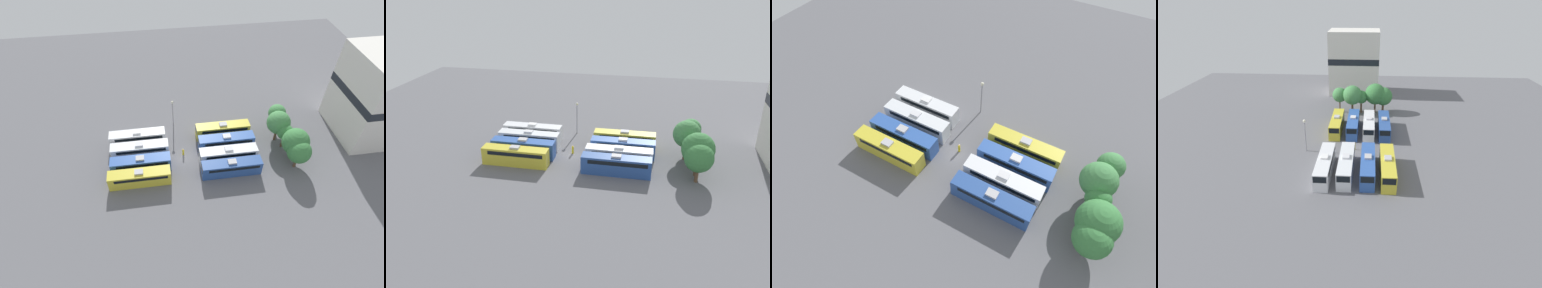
{
  "view_description": "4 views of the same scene",
  "coord_description": "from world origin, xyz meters",
  "views": [
    {
      "loc": [
        40.9,
        -4.14,
        46.22
      ],
      "look_at": [
        -1.94,
        1.97,
        1.75
      ],
      "focal_mm": 28.0,
      "sensor_mm": 36.0,
      "label": 1
    },
    {
      "loc": [
        60.39,
        13.09,
        30.96
      ],
      "look_at": [
        -0.02,
        1.13,
        2.43
      ],
      "focal_mm": 35.0,
      "sensor_mm": 36.0,
      "label": 2
    },
    {
      "loc": [
        24.22,
        15.12,
        38.35
      ],
      "look_at": [
        -0.52,
        1.06,
        2.86
      ],
      "focal_mm": 28.0,
      "sensor_mm": 36.0,
      "label": 3
    },
    {
      "loc": [
        1.84,
        -53.25,
        28.46
      ],
      "look_at": [
        -1.74,
        -0.36,
        1.41
      ],
      "focal_mm": 28.0,
      "sensor_mm": 36.0,
      "label": 4
    }
  ],
  "objects": [
    {
      "name": "bus_3",
      "position": [
        5.3,
        -8.91,
        1.73
      ],
      "size": [
        2.47,
        11.65,
        3.5
      ],
      "color": "gold",
      "rests_on": "ground_plane"
    },
    {
      "name": "tree_2",
      "position": [
        -0.26,
        20.91,
        4.18
      ],
      "size": [
        3.34,
        3.34,
        5.91
      ],
      "color": "brown",
      "rests_on": "ground_plane"
    },
    {
      "name": "bus_6",
      "position": [
        1.89,
        8.8,
        1.73
      ],
      "size": [
        2.47,
        11.65,
        3.5
      ],
      "color": "silver",
      "rests_on": "ground_plane"
    },
    {
      "name": "bus_7",
      "position": [
        5.28,
        8.68,
        1.73
      ],
      "size": [
        2.47,
        11.65,
        3.5
      ],
      "color": "#284C93",
      "rests_on": "ground_plane"
    },
    {
      "name": "tree_3",
      "position": [
        3.33,
        21.57,
        4.88
      ],
      "size": [
        5.38,
        5.38,
        7.58
      ],
      "color": "brown",
      "rests_on": "ground_plane"
    },
    {
      "name": "bus_0",
      "position": [
        -5.49,
        -9.14,
        1.73
      ],
      "size": [
        2.47,
        11.65,
        3.5
      ],
      "color": "silver",
      "rests_on": "ground_plane"
    },
    {
      "name": "light_pole",
      "position": [
        -10.44,
        -1.15,
        4.66
      ],
      "size": [
        0.6,
        0.6,
        6.73
      ],
      "color": "gray",
      "rests_on": "ground_plane"
    },
    {
      "name": "tree_1",
      "position": [
        -2.51,
        20.18,
        4.91
      ],
      "size": [
        4.89,
        4.89,
        7.38
      ],
      "color": "brown",
      "rests_on": "ground_plane"
    },
    {
      "name": "tree_0",
      "position": [
        -5.85,
        21.1,
        4.61
      ],
      "size": [
        3.78,
        3.78,
        6.53
      ],
      "color": "brown",
      "rests_on": "ground_plane"
    },
    {
      "name": "ground_plane",
      "position": [
        0.0,
        0.0,
        0.0
      ],
      "size": [
        119.9,
        119.9,
        0.0
      ],
      "primitive_type": "plane",
      "color": "slate"
    },
    {
      "name": "bus_5",
      "position": [
        -1.67,
        9.17,
        1.73
      ],
      "size": [
        2.47,
        11.65,
        3.5
      ],
      "color": "#2D56A8",
      "rests_on": "ground_plane"
    },
    {
      "name": "bus_4",
      "position": [
        -5.35,
        9.19,
        1.73
      ],
      "size": [
        2.47,
        11.65,
        3.5
      ],
      "color": "gold",
      "rests_on": "ground_plane"
    },
    {
      "name": "tree_4",
      "position": [
        5.42,
        21.59,
        4.29
      ],
      "size": [
        4.65,
        4.65,
        6.64
      ],
      "color": "brown",
      "rests_on": "ground_plane"
    },
    {
      "name": "bus_2",
      "position": [
        1.91,
        -8.62,
        1.73
      ],
      "size": [
        2.47,
        11.65,
        3.5
      ],
      "color": "#2D56A8",
      "rests_on": "ground_plane"
    },
    {
      "name": "bus_1",
      "position": [
        -1.84,
        -8.73,
        1.73
      ],
      "size": [
        2.47,
        11.65,
        3.5
      ],
      "color": "silver",
      "rests_on": "ground_plane"
    },
    {
      "name": "worker_person",
      "position": [
        -0.86,
        -0.02,
        0.79
      ],
      "size": [
        0.36,
        0.36,
        1.7
      ],
      "color": "gold",
      "rests_on": "ground_plane"
    }
  ]
}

